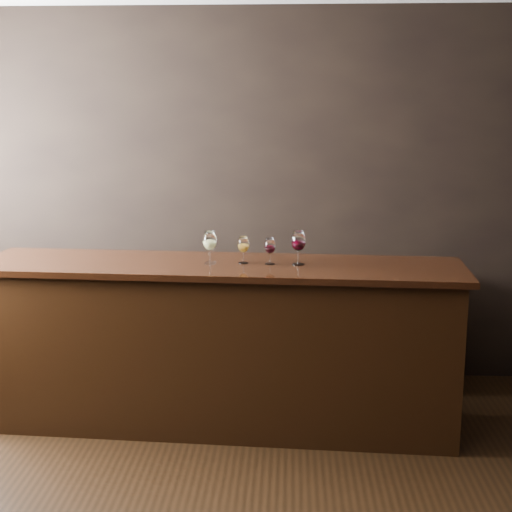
{
  "coord_description": "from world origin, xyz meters",
  "views": [
    {
      "loc": [
        0.49,
        -3.13,
        2.07
      ],
      "look_at": [
        0.28,
        1.3,
        1.14
      ],
      "focal_mm": 50.0,
      "sensor_mm": 36.0,
      "label": 1
    }
  ],
  "objects_px": {
    "back_bar_shelf": "(278,328)",
    "glass_red_a": "(270,246)",
    "glass_amber": "(243,245)",
    "glass_white": "(210,241)",
    "glass_red_b": "(298,242)",
    "bar_counter": "(220,348)"
  },
  "relations": [
    {
      "from": "back_bar_shelf",
      "to": "glass_red_a",
      "type": "relative_size",
      "value": 14.23
    },
    {
      "from": "glass_amber",
      "to": "glass_red_a",
      "type": "height_order",
      "value": "glass_amber"
    },
    {
      "from": "back_bar_shelf",
      "to": "glass_white",
      "type": "height_order",
      "value": "glass_white"
    },
    {
      "from": "back_bar_shelf",
      "to": "glass_amber",
      "type": "height_order",
      "value": "glass_amber"
    },
    {
      "from": "back_bar_shelf",
      "to": "glass_amber",
      "type": "xyz_separation_m",
      "value": [
        -0.21,
        -0.71,
        0.78
      ]
    },
    {
      "from": "back_bar_shelf",
      "to": "glass_red_b",
      "type": "bearing_deg",
      "value": -79.21
    },
    {
      "from": "bar_counter",
      "to": "glass_red_a",
      "type": "distance_m",
      "value": 0.75
    },
    {
      "from": "bar_counter",
      "to": "glass_red_a",
      "type": "xyz_separation_m",
      "value": [
        0.32,
        -0.0,
        0.68
      ]
    },
    {
      "from": "bar_counter",
      "to": "glass_red_b",
      "type": "relative_size",
      "value": 13.86
    },
    {
      "from": "glass_red_a",
      "to": "glass_red_b",
      "type": "distance_m",
      "value": 0.18
    },
    {
      "from": "glass_white",
      "to": "glass_amber",
      "type": "relative_size",
      "value": 1.21
    },
    {
      "from": "back_bar_shelf",
      "to": "glass_red_b",
      "type": "xyz_separation_m",
      "value": [
        0.14,
        -0.74,
        0.81
      ]
    },
    {
      "from": "glass_white",
      "to": "glass_red_b",
      "type": "relative_size",
      "value": 0.96
    },
    {
      "from": "bar_counter",
      "to": "glass_red_a",
      "type": "bearing_deg",
      "value": 2.78
    },
    {
      "from": "glass_red_b",
      "to": "glass_amber",
      "type": "bearing_deg",
      "value": 176.33
    },
    {
      "from": "glass_white",
      "to": "glass_red_a",
      "type": "bearing_deg",
      "value": -0.9
    },
    {
      "from": "glass_red_b",
      "to": "glass_red_a",
      "type": "bearing_deg",
      "value": 178.63
    },
    {
      "from": "bar_counter",
      "to": "glass_white",
      "type": "distance_m",
      "value": 0.71
    },
    {
      "from": "glass_red_b",
      "to": "glass_white",
      "type": "bearing_deg",
      "value": 178.95
    },
    {
      "from": "glass_amber",
      "to": "glass_red_b",
      "type": "bearing_deg",
      "value": -3.67
    },
    {
      "from": "glass_amber",
      "to": "glass_white",
      "type": "bearing_deg",
      "value": -176.73
    },
    {
      "from": "back_bar_shelf",
      "to": "glass_red_a",
      "type": "height_order",
      "value": "glass_red_a"
    }
  ]
}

